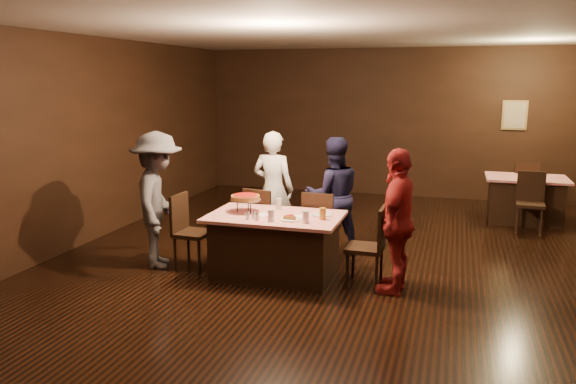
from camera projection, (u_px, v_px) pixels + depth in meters
The scene contains 23 objects.
room at pixel (357, 100), 6.60m from camera, with size 10.00×10.04×3.02m.
main_table at pixel (275, 246), 6.84m from camera, with size 1.60×1.00×0.77m, color red.
back_table at pixel (525, 200), 9.45m from camera, with size 1.30×0.90×0.77m, color #AD0F0B.
chair_far_left at pixel (264, 221), 7.64m from camera, with size 0.42×0.42×0.95m, color black.
chair_far_right at pixel (321, 226), 7.41m from camera, with size 0.42×0.42×0.95m, color black.
chair_end_left at pixel (193, 232), 7.13m from camera, with size 0.42×0.42×0.95m, color black.
chair_end_right at pixel (365, 246), 6.51m from camera, with size 0.42×0.42×0.95m, color black.
chair_back_near at pixel (530, 203), 8.78m from camera, with size 0.42×0.42×0.95m, color black.
chair_back_far at pixel (522, 188), 10.00m from camera, with size 0.42×0.42×0.95m, color black.
diner_white_jacket at pixel (273, 189), 8.03m from camera, with size 0.61×0.40×1.67m, color white.
diner_navy_hoodie at pixel (333, 196), 7.70m from camera, with size 0.79×0.61×1.62m, color black.
diner_grey_knit at pixel (158, 200), 7.12m from camera, with size 1.13×0.65×1.74m, color #525257.
diner_red_shirt at pixel (398, 221), 6.26m from camera, with size 0.96×0.40×1.65m, color #A42021.
pizza_stand at pixel (245, 198), 6.89m from camera, with size 0.38×0.38×0.22m.
plate_with_slice at pixel (291, 218), 6.52m from camera, with size 0.25×0.25×0.06m.
plate_empty at pixel (322, 215), 6.75m from camera, with size 0.25×0.25×0.01m, color white.
glass_front_left at pixel (271, 215), 6.46m from camera, with size 0.08×0.08×0.14m, color silver.
glass_front_right at pixel (306, 217), 6.39m from camera, with size 0.08×0.08×0.14m, color silver.
glass_amber at pixel (323, 214), 6.53m from camera, with size 0.08×0.08×0.14m, color #BF7F26.
glass_back at pixel (279, 204), 7.05m from camera, with size 0.08×0.08×0.14m, color silver.
condiments at pixel (253, 215), 6.54m from camera, with size 0.17×0.10×0.09m.
napkin_center at pixel (299, 217), 6.68m from camera, with size 0.16×0.16×0.01m, color white.
napkin_left at pixel (262, 215), 6.76m from camera, with size 0.16×0.16×0.01m, color white.
Camera 1 is at (1.16, -6.63, 2.38)m, focal length 35.00 mm.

